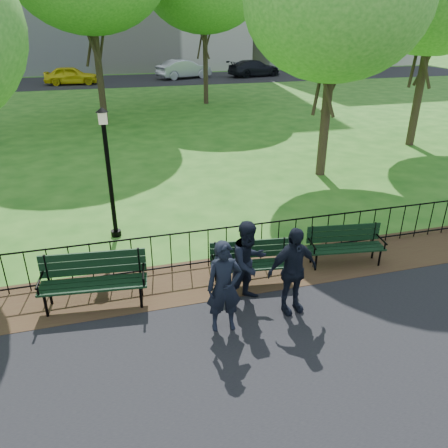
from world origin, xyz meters
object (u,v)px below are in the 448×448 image
object	(u,v)px
park_bench_right_a	(345,241)
tree_near_e	(337,0)
taxi	(71,75)
park_bench_main	(240,259)
person_left	(224,287)
lamppost	(109,170)
sedan_silver	(184,69)
person_mid	(249,263)
park_bench_left_a	(93,274)
person_right	(292,271)
sedan_dark	(254,68)

from	to	relation	value
park_bench_right_a	tree_near_e	bearing A→B (deg)	75.69
park_bench_right_a	taxi	size ratio (longest dim) A/B	0.40
park_bench_main	person_left	world-z (taller)	person_left
lamppost	taxi	world-z (taller)	lamppost
sedan_silver	person_mid	bearing A→B (deg)	151.46
park_bench_left_a	park_bench_right_a	xyz separation A→B (m)	(5.24, 0.11, -0.09)
park_bench_left_a	person_right	distance (m)	3.62
person_left	park_bench_right_a	bearing A→B (deg)	29.58
person_left	park_bench_left_a	bearing A→B (deg)	151.71
person_mid	sedan_dark	world-z (taller)	person_mid
person_mid	sedan_silver	xyz separation A→B (m)	(5.40, 34.51, 0.00)
person_mid	taxi	world-z (taller)	person_mid
sedan_dark	park_bench_right_a	bearing A→B (deg)	150.55
tree_near_e	sedan_dark	bearing A→B (deg)	75.40
tree_near_e	person_right	distance (m)	9.30
lamppost	person_right	xyz separation A→B (m)	(2.92, -3.99, -0.87)
park_bench_main	park_bench_right_a	bearing A→B (deg)	11.76
lamppost	park_bench_main	bearing A→B (deg)	-51.44
park_bench_main	taxi	distance (m)	32.61
sedan_silver	sedan_dark	bearing A→B (deg)	-111.55
park_bench_left_a	taxi	xyz separation A→B (m)	(-1.51, 32.25, 0.11)
lamppost	person_mid	xyz separation A→B (m)	(2.27, -3.49, -0.88)
park_bench_main	park_bench_left_a	distance (m)	2.79
person_left	person_mid	distance (m)	0.93
park_bench_right_a	lamppost	distance (m)	5.58
person_right	taxi	bearing A→B (deg)	90.79
park_bench_right_a	person_right	size ratio (longest dim) A/B	1.02
tree_near_e	sedan_dark	xyz separation A→B (m)	(7.25, 27.83, -4.65)
park_bench_right_a	lamppost	world-z (taller)	lamppost
lamppost	taxi	size ratio (longest dim) A/B	0.74
person_right	taxi	size ratio (longest dim) A/B	0.39
person_mid	sedan_dark	distance (m)	36.34
person_left	park_bench_main	bearing A→B (deg)	66.58
person_left	taxi	distance (m)	33.80
park_bench_main	taxi	world-z (taller)	taxi
person_left	sedan_silver	distance (m)	35.70
park_bench_right_a	person_left	xyz separation A→B (m)	(-3.12, -1.47, 0.31)
person_mid	sedan_silver	distance (m)	34.93
park_bench_left_a	taxi	size ratio (longest dim) A/B	0.47
tree_near_e	taxi	world-z (taller)	tree_near_e
park_bench_main	person_right	bearing A→B (deg)	-53.30
person_left	person_right	xyz separation A→B (m)	(1.30, 0.17, 0.00)
person_right	sedan_silver	size ratio (longest dim) A/B	0.33
lamppost	person_right	bearing A→B (deg)	-53.83
park_bench_main	park_bench_left_a	size ratio (longest dim) A/B	0.85
person_left	person_right	world-z (taller)	person_right
park_bench_left_a	person_mid	xyz separation A→B (m)	(2.77, -0.69, 0.20)
park_bench_left_a	tree_near_e	world-z (taller)	tree_near_e
park_bench_main	person_left	size ratio (longest dim) A/B	1.02
taxi	person_right	bearing A→B (deg)	-167.37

